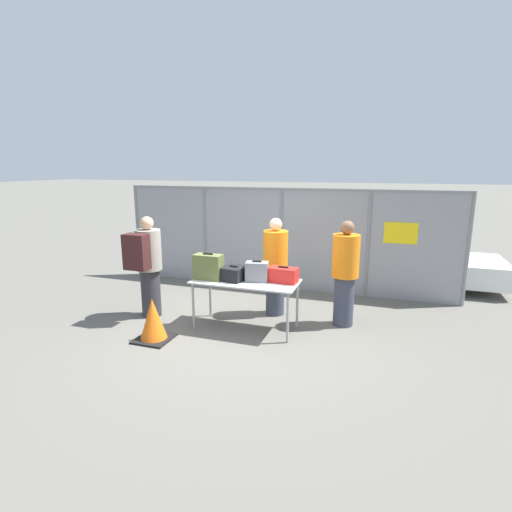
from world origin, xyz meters
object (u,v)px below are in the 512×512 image
object	(u,v)px
inspection_table	(246,285)
suitcase_grey	(257,272)
security_worker_near	(275,265)
traffic_cone	(153,321)
traveler_hooded	(147,263)
utility_trailer	(413,266)
suitcase_black	(234,274)
security_worker_far	(345,272)
suitcase_olive	(208,267)
suitcase_red	(283,275)

from	to	relation	value
inspection_table	suitcase_grey	xyz separation A→B (m)	(0.17, 0.03, 0.22)
security_worker_near	traffic_cone	bearing A→B (deg)	35.99
traveler_hooded	traffic_cone	distance (m)	1.18
inspection_table	utility_trailer	bearing A→B (deg)	53.70
inspection_table	suitcase_black	distance (m)	0.25
suitcase_black	traffic_cone	distance (m)	1.39
security_worker_far	traffic_cone	distance (m)	3.05
suitcase_olive	suitcase_red	distance (m)	1.18
security_worker_near	security_worker_far	bearing A→B (deg)	161.24
traffic_cone	traveler_hooded	bearing A→B (deg)	126.48
suitcase_black	suitcase_grey	world-z (taller)	suitcase_grey
traffic_cone	utility_trailer	bearing A→B (deg)	49.49
suitcase_grey	security_worker_far	size ratio (longest dim) A/B	0.22
suitcase_olive	security_worker_near	bearing A→B (deg)	46.40
security_worker_near	security_worker_far	xyz separation A→B (m)	(1.18, -0.12, 0.01)
traveler_hooded	traffic_cone	xyz separation A→B (m)	(0.59, -0.79, -0.65)
inspection_table	suitcase_grey	bearing A→B (deg)	10.62
utility_trailer	traffic_cone	distance (m)	5.77
suitcase_grey	utility_trailer	distance (m)	4.30
suitcase_olive	security_worker_near	size ratio (longest dim) A/B	0.26
suitcase_olive	suitcase_grey	xyz separation A→B (m)	(0.75, 0.14, -0.05)
security_worker_far	suitcase_black	bearing A→B (deg)	27.23
suitcase_red	security_worker_near	distance (m)	0.73
suitcase_black	security_worker_far	world-z (taller)	security_worker_far
suitcase_olive	suitcase_red	xyz separation A→B (m)	(1.15, 0.22, -0.08)
utility_trailer	suitcase_black	bearing A→B (deg)	-127.94
inspection_table	security_worker_near	distance (m)	0.82
suitcase_red	traveler_hooded	xyz separation A→B (m)	(-2.31, -0.16, 0.04)
suitcase_grey	security_worker_far	xyz separation A→B (m)	(1.27, 0.62, -0.06)
suitcase_olive	traveler_hooded	world-z (taller)	traveler_hooded
suitcase_olive	security_worker_near	xyz separation A→B (m)	(0.84, 0.88, -0.12)
inspection_table	traveler_hooded	bearing A→B (deg)	-178.24
suitcase_olive	suitcase_black	size ratio (longest dim) A/B	1.12
suitcase_grey	traveler_hooded	distance (m)	1.91
security_worker_far	utility_trailer	world-z (taller)	security_worker_far
inspection_table	suitcase_olive	size ratio (longest dim) A/B	3.70
inspection_table	suitcase_olive	xyz separation A→B (m)	(-0.58, -0.11, 0.27)
suitcase_black	utility_trailer	distance (m)	4.56
suitcase_red	utility_trailer	bearing A→B (deg)	59.45
traveler_hooded	suitcase_olive	bearing A→B (deg)	0.62
suitcase_olive	traffic_cone	bearing A→B (deg)	-127.76
inspection_table	suitcase_grey	distance (m)	0.28
suitcase_red	traffic_cone	bearing A→B (deg)	-151.05
suitcase_olive	utility_trailer	bearing A→B (deg)	48.96
suitcase_black	suitcase_red	world-z (taller)	suitcase_red
suitcase_olive	utility_trailer	size ratio (longest dim) A/B	0.10
traveler_hooded	suitcase_red	bearing A→B (deg)	7.46
traveler_hooded	security_worker_far	xyz separation A→B (m)	(3.17, 0.70, -0.07)
inspection_table	traffic_cone	bearing A→B (deg)	-143.61
suitcase_black	traffic_cone	size ratio (longest dim) A/B	0.62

